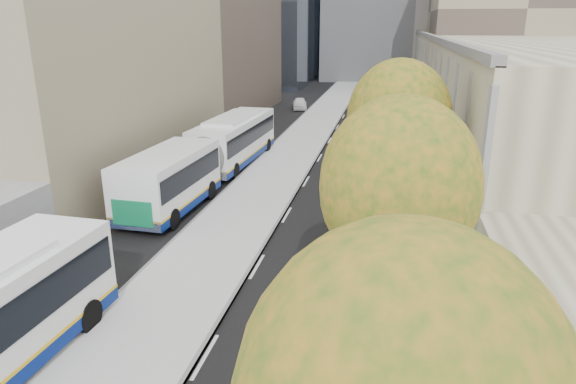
# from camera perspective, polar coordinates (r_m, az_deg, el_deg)

# --- Properties ---
(bus_platform) EXTENTS (4.25, 150.00, 0.15)m
(bus_platform) POSITION_cam_1_polar(r_m,az_deg,el_deg) (36.97, -0.11, 3.72)
(bus_platform) COLOR #B8B8B8
(bus_platform) RESTS_ON ground
(sidewalk) EXTENTS (4.75, 150.00, 0.08)m
(sidewalk) POSITION_cam_1_polar(r_m,az_deg,el_deg) (36.29, 12.38, 2.95)
(sidewalk) COLOR gray
(sidewalk) RESTS_ON ground
(building_tan) EXTENTS (18.00, 92.00, 8.00)m
(building_tan) POSITION_cam_1_polar(r_m,az_deg,el_deg) (65.45, 22.67, 12.17)
(building_tan) COLOR gray
(building_tan) RESTS_ON ground
(bus_shelter) EXTENTS (1.90, 4.40, 2.53)m
(bus_shelter) POSITION_cam_1_polar(r_m,az_deg,el_deg) (13.35, 20.68, -15.36)
(bus_shelter) COLOR #383A3F
(bus_shelter) RESTS_ON sidewalk
(tree_c) EXTENTS (4.20, 4.20, 7.28)m
(tree_c) POSITION_cam_1_polar(r_m,az_deg,el_deg) (13.69, 12.24, 0.53)
(tree_c) COLOR black
(tree_c) RESTS_ON sidewalk
(tree_d) EXTENTS (4.40, 4.40, 7.60)m
(tree_d) POSITION_cam_1_polar(r_m,az_deg,el_deg) (22.41, 12.18, 7.91)
(tree_d) COLOR black
(tree_d) RESTS_ON sidewalk
(bus_far) EXTENTS (3.61, 18.92, 3.14)m
(bus_far) POSITION_cam_1_polar(r_m,az_deg,el_deg) (32.00, -8.51, 4.25)
(bus_far) COLOR white
(bus_far) RESTS_ON ground
(distant_car) EXTENTS (2.24, 4.05, 1.30)m
(distant_car) POSITION_cam_1_polar(r_m,az_deg,el_deg) (59.46, 1.31, 9.80)
(distant_car) COLOR white
(distant_car) RESTS_ON ground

